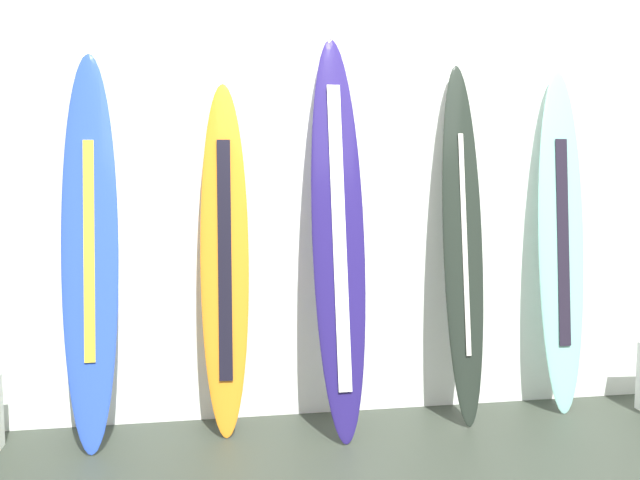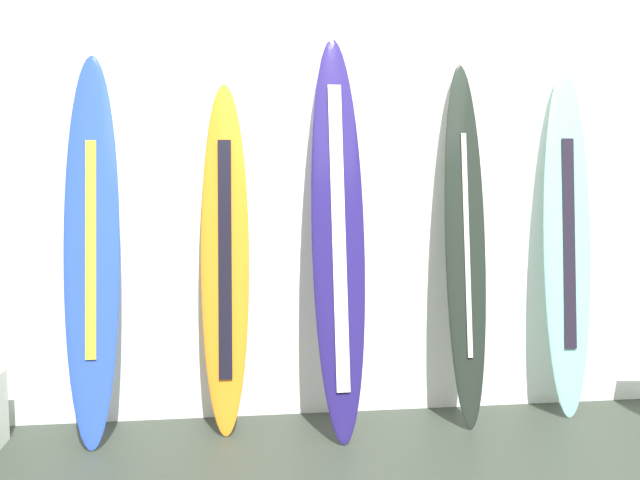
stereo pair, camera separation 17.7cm
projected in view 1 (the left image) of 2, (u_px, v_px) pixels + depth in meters
name	position (u px, v px, depth m)	size (l,w,h in m)	color
wall_back	(354.00, 185.00, 4.29)	(7.20, 0.20, 2.80)	white
surfboard_cobalt	(90.00, 253.00, 3.72)	(0.31, 0.44, 2.14)	blue
surfboard_sunset	(225.00, 262.00, 3.91)	(0.29, 0.33, 1.99)	orange
surfboard_navy	(338.00, 238.00, 3.90)	(0.30, 0.54, 2.26)	navy
surfboard_charcoal	(463.00, 244.00, 4.10)	(0.25, 0.38, 2.12)	black
surfboard_seafoam	(561.00, 242.00, 4.27)	(0.30, 0.28, 2.10)	#82C5B8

